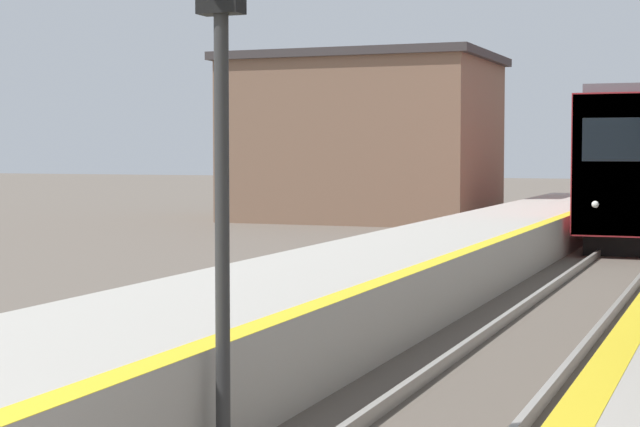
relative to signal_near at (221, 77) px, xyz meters
The scene contains 2 objects.
signal_near is the anchor object (origin of this frame).
station_building 32.19m from the signal_near, 107.22° to the left, with size 9.73×7.38×6.24m.
Camera 1 is at (2.60, -2.62, 2.63)m, focal length 60.00 mm.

